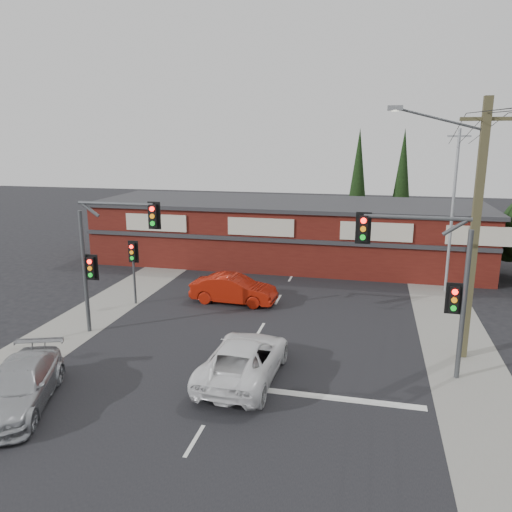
% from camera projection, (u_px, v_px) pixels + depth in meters
% --- Properties ---
extents(ground, '(120.00, 120.00, 0.00)m').
position_uv_depth(ground, '(238.00, 367.00, 19.03)').
color(ground, black).
rests_on(ground, ground).
extents(road_strip, '(14.00, 70.00, 0.01)m').
position_uv_depth(road_strip, '(265.00, 321.00, 23.77)').
color(road_strip, black).
rests_on(road_strip, ground).
extents(verge_left, '(3.00, 70.00, 0.02)m').
position_uv_depth(verge_left, '(104.00, 308.00, 25.63)').
color(verge_left, gray).
rests_on(verge_left, ground).
extents(verge_right, '(3.00, 70.00, 0.02)m').
position_uv_depth(verge_right, '(454.00, 337.00, 21.90)').
color(verge_right, gray).
rests_on(verge_right, ground).
extents(stop_line, '(6.50, 0.35, 0.01)m').
position_uv_depth(stop_line, '(326.00, 397.00, 16.84)').
color(stop_line, silver).
rests_on(stop_line, ground).
extents(white_suv, '(2.66, 5.42, 1.48)m').
position_uv_depth(white_suv, '(244.00, 359.00, 18.05)').
color(white_suv, white).
rests_on(white_suv, ground).
extents(silver_suv, '(3.50, 5.30, 1.43)m').
position_uv_depth(silver_suv, '(18.00, 386.00, 16.14)').
color(silver_suv, '#B0B3B6').
rests_on(silver_suv, ground).
extents(red_sedan, '(4.59, 1.82, 1.49)m').
position_uv_depth(red_sedan, '(234.00, 289.00, 26.29)').
color(red_sedan, '#9D1809').
rests_on(red_sedan, ground).
extents(lane_dashes, '(0.12, 36.67, 0.01)m').
position_uv_depth(lane_dashes, '(235.00, 373.00, 18.59)').
color(lane_dashes, silver).
rests_on(lane_dashes, ground).
extents(shop_building, '(27.30, 8.40, 4.22)m').
position_uv_depth(shop_building, '(287.00, 231.00, 34.84)').
color(shop_building, '#48120E').
rests_on(shop_building, ground).
extents(conifer_near, '(1.80, 1.80, 9.25)m').
position_uv_depth(conifer_near, '(358.00, 176.00, 39.71)').
color(conifer_near, '#2D2116').
rests_on(conifer_near, ground).
extents(conifer_far, '(1.80, 1.80, 9.25)m').
position_uv_depth(conifer_far, '(402.00, 175.00, 40.84)').
color(conifer_far, '#2D2116').
rests_on(conifer_far, ground).
extents(traffic_mast_left, '(3.77, 0.27, 5.97)m').
position_uv_depth(traffic_mast_left, '(105.00, 248.00, 21.42)').
color(traffic_mast_left, '#47494C').
rests_on(traffic_mast_left, ground).
extents(traffic_mast_right, '(3.96, 0.27, 5.97)m').
position_uv_depth(traffic_mast_right, '(432.00, 272.00, 17.55)').
color(traffic_mast_right, '#47494C').
rests_on(traffic_mast_right, ground).
extents(pedestal_signal, '(0.55, 0.27, 3.38)m').
position_uv_depth(pedestal_signal, '(133.00, 259.00, 25.74)').
color(pedestal_signal, '#47494C').
rests_on(pedestal_signal, ground).
extents(utility_pole, '(4.38, 0.59, 10.00)m').
position_uv_depth(utility_pole, '(472.00, 224.00, 18.76)').
color(utility_pole, brown).
rests_on(utility_pole, ground).
extents(steel_pole, '(1.20, 0.16, 9.00)m').
position_uv_depth(steel_pole, '(453.00, 209.00, 27.32)').
color(steel_pole, gray).
rests_on(steel_pole, ground).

